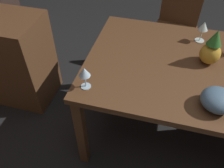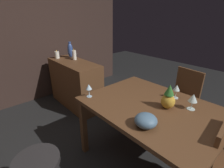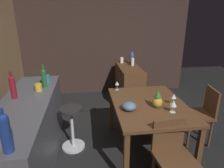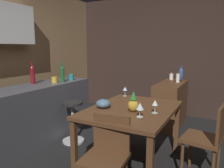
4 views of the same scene
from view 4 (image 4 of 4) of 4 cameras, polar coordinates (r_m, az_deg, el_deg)
ground_plane at (r=3.00m, az=-0.42°, el=-19.89°), size 9.00×9.00×0.00m
wall_side_right at (r=5.09m, az=10.34°, el=7.43°), size 0.10×4.40×2.60m
dining_table at (r=2.72m, az=5.28°, el=-7.91°), size 1.31×0.97×0.74m
kitchen_counter at (r=3.62m, az=-19.54°, el=-7.47°), size 2.10×0.60×0.90m
sideboard_cabinet at (r=4.31m, az=15.06°, el=-5.08°), size 1.10×0.44×0.82m
chair_near_window at (r=2.17m, az=-1.43°, el=-17.95°), size 0.44×0.44×0.83m
chair_by_doorway at (r=2.68m, az=23.82°, el=-12.75°), size 0.45×0.45×0.87m
bar_stool at (r=3.50m, az=-10.22°, el=-9.44°), size 0.34×0.34×0.65m
wine_glass_left at (r=2.50m, az=11.19°, el=-5.01°), size 0.07×0.07×0.15m
wine_glass_right at (r=2.34m, az=7.33°, el=-5.89°), size 0.08×0.08×0.16m
wine_glass_center at (r=3.32m, az=3.44°, el=-1.34°), size 0.07×0.07×0.14m
pineapple_centerpiece at (r=2.54m, az=5.59°, el=-4.93°), size 0.13×0.13×0.24m
fruit_bowl at (r=2.68m, az=-2.31°, el=-5.14°), size 0.18×0.18×0.11m
wine_bottle_ruby at (r=3.69m, az=-20.08°, el=2.52°), size 0.07×0.07×0.35m
wine_bottle_green at (r=3.73m, az=-12.84°, el=2.72°), size 0.06×0.06×0.34m
cup_mustard at (r=3.69m, az=-14.80°, el=1.04°), size 0.13×0.09×0.10m
cup_teal at (r=3.94m, az=-10.58°, el=1.79°), size 0.12×0.09×0.11m
pillar_candle_tall at (r=4.30m, az=16.83°, el=1.48°), size 0.07×0.07×0.19m
pillar_candle_short at (r=4.63m, az=15.25°, el=1.85°), size 0.08×0.08×0.15m
vase_ceramic_blue at (r=4.46m, az=17.57°, el=2.44°), size 0.10×0.10×0.29m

